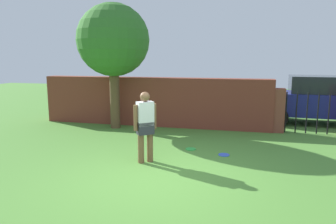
{
  "coord_description": "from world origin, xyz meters",
  "views": [
    {
      "loc": [
        1.66,
        -5.68,
        2.37
      ],
      "look_at": [
        -0.26,
        2.08,
        1.0
      ],
      "focal_mm": 34.17,
      "sensor_mm": 36.0,
      "label": 1
    }
  ],
  "objects_px": {
    "car": "(318,100)",
    "frisbee_blue": "(224,155)",
    "person": "(145,124)",
    "frisbee_green": "(191,149)",
    "tree": "(113,41)"
  },
  "relations": [
    {
      "from": "person",
      "to": "car",
      "type": "bearing_deg",
      "value": -169.01
    },
    {
      "from": "person",
      "to": "frisbee_green",
      "type": "bearing_deg",
      "value": -162.45
    },
    {
      "from": "car",
      "to": "frisbee_blue",
      "type": "bearing_deg",
      "value": -120.32
    },
    {
      "from": "frisbee_green",
      "to": "tree",
      "type": "bearing_deg",
      "value": 146.34
    },
    {
      "from": "frisbee_blue",
      "to": "frisbee_green",
      "type": "bearing_deg",
      "value": 161.02
    },
    {
      "from": "car",
      "to": "frisbee_blue",
      "type": "relative_size",
      "value": 15.79
    },
    {
      "from": "frisbee_blue",
      "to": "car",
      "type": "bearing_deg",
      "value": 57.4
    },
    {
      "from": "car",
      "to": "frisbee_green",
      "type": "height_order",
      "value": "car"
    },
    {
      "from": "tree",
      "to": "frisbee_green",
      "type": "distance_m",
      "value": 4.57
    },
    {
      "from": "frisbee_blue",
      "to": "tree",
      "type": "bearing_deg",
      "value": 149.37
    },
    {
      "from": "tree",
      "to": "frisbee_green",
      "type": "relative_size",
      "value": 15.25
    },
    {
      "from": "person",
      "to": "car",
      "type": "distance_m",
      "value": 7.35
    },
    {
      "from": "car",
      "to": "frisbee_blue",
      "type": "xyz_separation_m",
      "value": [
        -3.0,
        -4.69,
        -0.85
      ]
    },
    {
      "from": "tree",
      "to": "frisbee_blue",
      "type": "xyz_separation_m",
      "value": [
        3.82,
        -2.26,
        -2.89
      ]
    },
    {
      "from": "frisbee_green",
      "to": "person",
      "type": "bearing_deg",
      "value": -123.22
    }
  ]
}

